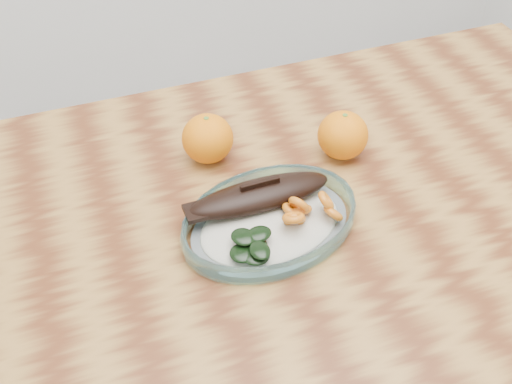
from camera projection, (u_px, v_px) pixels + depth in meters
dining_table at (323, 251)px, 1.04m from camera, size 1.20×0.80×0.75m
plated_meal at (270, 219)px, 0.93m from camera, size 0.57×0.57×0.08m
orange_left at (208, 139)px, 1.03m from camera, size 0.08×0.08×0.08m
orange_right at (343, 135)px, 1.03m from camera, size 0.08×0.08×0.08m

